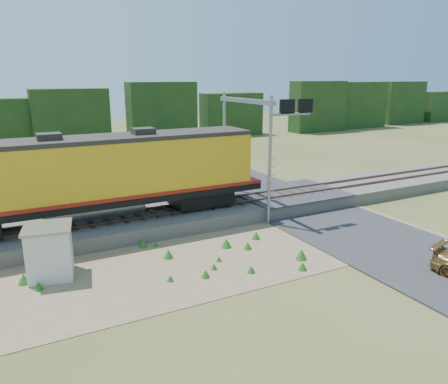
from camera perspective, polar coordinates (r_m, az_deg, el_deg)
ground at (r=21.82m, az=2.82°, el=-8.03°), size 140.00×140.00×0.00m
ballast at (r=26.69m, az=-3.72°, el=-2.78°), size 70.00×5.00×0.80m
rails at (r=26.55m, az=-3.73°, el=-1.79°), size 70.00×1.54×0.16m
dirt_shoulder at (r=21.36m, az=-2.55°, el=-8.51°), size 26.00×8.00×0.03m
road at (r=26.33m, az=15.27°, el=-4.26°), size 7.00×66.00×0.86m
tree_line_north at (r=56.47m, az=-17.31°, el=8.75°), size 130.00×3.00×6.50m
weed_clumps at (r=20.49m, az=-5.92°, el=-9.68°), size 15.00×6.20×0.56m
locomotive at (r=24.15m, az=-17.50°, el=2.10°), size 19.40×2.96×5.00m
shed at (r=20.42m, az=-21.81°, el=-7.22°), size 2.30×2.30×2.33m
signal_gantry at (r=26.79m, az=4.28°, el=8.62°), size 2.96×6.20×7.48m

